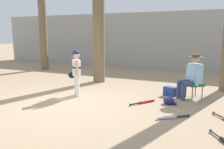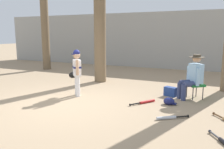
{
  "view_description": "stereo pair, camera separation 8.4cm",
  "coord_description": "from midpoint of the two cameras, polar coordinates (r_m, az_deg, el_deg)",
  "views": [
    {
      "loc": [
        3.24,
        -4.6,
        1.74
      ],
      "look_at": [
        1.02,
        0.51,
        0.75
      ],
      "focal_mm": 37.01,
      "sensor_mm": 36.0,
      "label": 1
    },
    {
      "loc": [
        3.31,
        -4.56,
        1.74
      ],
      "look_at": [
        1.02,
        0.51,
        0.75
      ],
      "focal_mm": 37.01,
      "sensor_mm": 36.0,
      "label": 2
    }
  ],
  "objects": [
    {
      "name": "bat_aluminum_silver",
      "position": [
        4.98,
        13.52,
        -10.24
      ],
      "size": [
        0.61,
        0.47,
        0.07
      ],
      "color": "#B7BCC6",
      "rests_on": "ground"
    },
    {
      "name": "concrete_back_wall",
      "position": [
        12.2,
        8.0,
        8.4
      ],
      "size": [
        18.0,
        0.36,
        2.81
      ],
      "primitive_type": "cube",
      "color": "#9E9E99",
      "rests_on": "ground"
    },
    {
      "name": "folding_stool",
      "position": [
        6.64,
        19.33,
        -2.47
      ],
      "size": [
        0.56,
        0.56,
        0.41
      ],
      "color": "#196B2D",
      "rests_on": "ground"
    },
    {
      "name": "young_ballplayer",
      "position": [
        6.52,
        -9.23,
        1.16
      ],
      "size": [
        0.54,
        0.48,
        1.31
      ],
      "color": "white",
      "rests_on": "ground"
    },
    {
      "name": "ground_plane",
      "position": [
        5.89,
        -11.62,
        -7.31
      ],
      "size": [
        60.0,
        60.0,
        0.0
      ],
      "primitive_type": "plane",
      "color": "#9E8466"
    },
    {
      "name": "bat_red_barrel",
      "position": [
        5.95,
        7.81,
        -6.69
      ],
      "size": [
        0.49,
        0.67,
        0.07
      ],
      "color": "red",
      "rests_on": "ground"
    },
    {
      "name": "batting_helmet_navy",
      "position": [
        5.95,
        13.48,
        -6.4
      ],
      "size": [
        0.32,
        0.25,
        0.19
      ],
      "color": "navy",
      "rests_on": "ground"
    },
    {
      "name": "handbag_beside_stool",
      "position": [
        6.72,
        13.75,
        -4.07
      ],
      "size": [
        0.38,
        0.28,
        0.26
      ],
      "primitive_type": "cube",
      "rotation": [
        0.0,
        0.0,
        -0.34
      ],
      "color": "navy",
      "rests_on": "ground"
    },
    {
      "name": "tree_far_left",
      "position": [
        11.85,
        -17.12,
        15.32
      ],
      "size": [
        0.58,
        0.58,
        6.43
      ],
      "color": "brown",
      "rests_on": "ground"
    },
    {
      "name": "tree_near_player",
      "position": [
        8.38,
        -3.64,
        15.43
      ],
      "size": [
        0.7,
        0.7,
        5.8
      ],
      "color": "brown",
      "rests_on": "ground"
    },
    {
      "name": "seated_spectator",
      "position": [
        6.53,
        18.76,
        -0.16
      ],
      "size": [
        0.65,
        0.61,
        1.2
      ],
      "color": "navy",
      "rests_on": "ground"
    }
  ]
}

